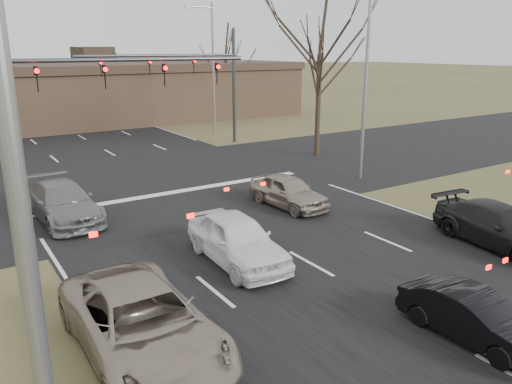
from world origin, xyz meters
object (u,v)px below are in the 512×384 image
(car_black_hatch, at_px, (474,317))
(car_grey_ahead, at_px, (63,202))
(streetlight_right_far, at_px, (211,62))
(car_silver_ahead, at_px, (288,191))
(streetlight_right_near, at_px, (364,71))
(car_white_sedan, at_px, (237,239))
(streetlight_left, at_px, (39,183))
(building, at_px, (81,95))
(car_charcoal_sedan, at_px, (500,226))
(mast_arm_near, at_px, (54,90))
(mast_arm_far, at_px, (198,73))
(car_silver_suv, at_px, (142,323))

(car_black_hatch, distance_m, car_grey_ahead, 15.47)
(streetlight_right_far, relative_size, car_silver_ahead, 2.45)
(streetlight_right_near, xyz_separation_m, car_white_sedan, (-10.70, -5.54, -4.80))
(car_black_hatch, height_order, car_silver_ahead, car_silver_ahead)
(car_grey_ahead, bearing_deg, streetlight_right_near, -10.34)
(car_white_sedan, bearing_deg, car_silver_ahead, 40.95)
(streetlight_left, xyz_separation_m, streetlight_right_far, (18.14, 31.00, 0.00))
(building, height_order, car_silver_ahead, building)
(streetlight_left, xyz_separation_m, car_grey_ahead, (3.20, 15.79, -4.84))
(car_white_sedan, bearing_deg, streetlight_left, -126.56)
(streetlight_right_near, xyz_separation_m, car_charcoal_sedan, (-2.32, -9.35, -4.87))
(streetlight_right_far, relative_size, car_white_sedan, 2.17)
(streetlight_right_far, xyz_separation_m, car_charcoal_sedan, (-2.82, -26.35, -4.87))
(streetlight_right_near, bearing_deg, streetlight_right_far, 88.32)
(streetlight_left, bearing_deg, streetlight_right_near, 38.43)
(mast_arm_near, xyz_separation_m, mast_arm_far, (11.41, 10.00, -0.06))
(streetlight_right_near, bearing_deg, car_charcoal_sedan, -103.94)
(car_silver_suv, bearing_deg, building, 77.56)
(streetlight_left, height_order, streetlight_right_far, same)
(car_black_hatch, distance_m, car_silver_ahead, 11.00)
(mast_arm_near, bearing_deg, car_black_hatch, -69.62)
(mast_arm_far, height_order, car_silver_suv, mast_arm_far)
(mast_arm_near, bearing_deg, car_white_sedan, -68.57)
(streetlight_right_far, distance_m, car_white_sedan, 25.62)
(car_silver_suv, bearing_deg, streetlight_right_near, 30.41)
(mast_arm_near, xyz_separation_m, car_charcoal_sedan, (11.73, -12.35, -4.36))
(building, relative_size, streetlight_right_near, 4.24)
(streetlight_right_far, bearing_deg, car_charcoal_sedan, -96.11)
(building, relative_size, car_grey_ahead, 8.19)
(car_charcoal_sedan, relative_size, car_silver_ahead, 1.21)
(mast_arm_far, xyz_separation_m, car_grey_ahead, (-11.80, -11.21, -4.27))
(car_silver_suv, height_order, car_charcoal_sedan, car_silver_suv)
(car_black_hatch, bearing_deg, car_white_sedan, 107.54)
(mast_arm_near, height_order, mast_arm_far, same)
(building, height_order, mast_arm_near, mast_arm_near)
(streetlight_right_far, xyz_separation_m, car_black_hatch, (-8.82, -29.42, -4.99))
(mast_arm_far, distance_m, streetlight_right_near, 13.28)
(mast_arm_far, relative_size, car_silver_suv, 1.96)
(mast_arm_near, xyz_separation_m, streetlight_right_near, (14.05, -3.00, 0.51))
(car_charcoal_sedan, bearing_deg, streetlight_left, -156.82)
(car_charcoal_sedan, distance_m, car_grey_ahead, 16.46)
(mast_arm_near, height_order, car_charcoal_sedan, mast_arm_near)
(car_silver_suv, bearing_deg, streetlight_left, -115.82)
(car_silver_suv, relative_size, car_charcoal_sedan, 1.15)
(car_silver_ahead, bearing_deg, mast_arm_near, 146.73)
(car_grey_ahead, relative_size, car_silver_ahead, 1.27)
(streetlight_right_near, distance_m, car_black_hatch, 15.76)
(car_white_sedan, xyz_separation_m, car_silver_ahead, (4.88, 3.83, -0.09))
(mast_arm_near, height_order, car_white_sedan, mast_arm_near)
(streetlight_right_near, bearing_deg, car_white_sedan, -152.61)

